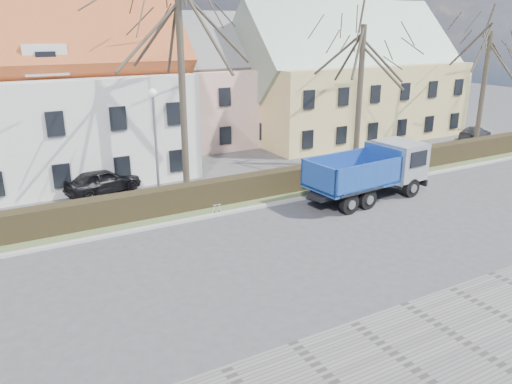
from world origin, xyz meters
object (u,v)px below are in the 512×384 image
cart_frame (214,209)px  parked_car_a (102,180)px  dump_truck (364,174)px  streetlight (156,150)px  parked_car_b (475,133)px

cart_frame → parked_car_a: bearing=123.2°
dump_truck → streetlight: streetlight is taller
streetlight → cart_frame: 4.09m
dump_truck → parked_car_a: (-11.92, 8.03, -0.76)m
streetlight → cart_frame: (2.05, -2.16, -2.80)m
streetlight → parked_car_b: size_ratio=1.69×
dump_truck → parked_car_a: dump_truck is taller
dump_truck → cart_frame: bearing=161.4°
dump_truck → cart_frame: size_ratio=12.09×
streetlight → parked_car_b: 28.36m
parked_car_a → parked_car_b: parked_car_a is taller
parked_car_b → cart_frame: bearing=87.6°
dump_truck → parked_car_a: size_ratio=1.76×
cart_frame → parked_car_b: bearing=11.6°
dump_truck → parked_car_a: bearing=140.9°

